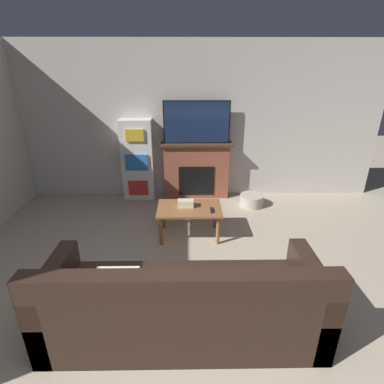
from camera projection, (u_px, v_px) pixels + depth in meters
name	position (u px, v px, depth m)	size (l,w,h in m)	color
wall_back	(188.00, 123.00, 5.27)	(6.82, 0.06, 2.70)	beige
fireplace	(196.00, 170.00, 5.47)	(1.27, 0.28, 1.03)	brown
tv	(197.00, 122.00, 5.11)	(1.14, 0.03, 0.73)	black
couch	(183.00, 306.00, 2.69)	(2.44, 0.89, 0.89)	black
coffee_table	(189.00, 211.00, 4.22)	(0.90, 0.58, 0.45)	brown
tissue_box	(186.00, 203.00, 4.20)	(0.22, 0.12, 0.10)	beige
remote_control	(212.00, 210.00, 4.09)	(0.04, 0.15, 0.02)	black
bookshelf	(138.00, 160.00, 5.36)	(0.56, 0.29, 1.44)	white
storage_basket	(251.00, 200.00, 5.26)	(0.41, 0.41, 0.20)	#BCB29E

